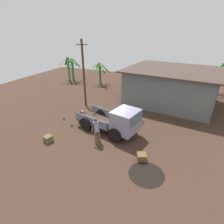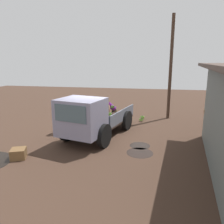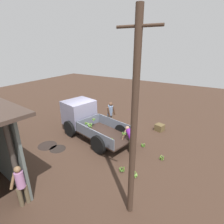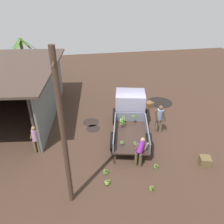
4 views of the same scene
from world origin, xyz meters
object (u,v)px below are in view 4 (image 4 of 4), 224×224
person_bystander_near_shed (35,138)px  banana_bunch_on_ground_0 (152,188)px  banana_bunch_on_ground_1 (156,166)px  banana_bunch_on_ground_3 (107,182)px  wooden_crate_0 (205,161)px  banana_bunch_on_ground_2 (106,172)px  wooden_crate_1 (149,105)px  utility_pole (63,136)px  person_worker_loading (140,151)px  person_foreground_visitor (160,118)px  cargo_truck (130,111)px

person_bystander_near_shed → banana_bunch_on_ground_0: (-3.33, -4.81, -0.73)m
banana_bunch_on_ground_1 → banana_bunch_on_ground_3: (-0.54, 2.35, 0.01)m
banana_bunch_on_ground_0 → banana_bunch_on_ground_1: banana_bunch_on_ground_0 is taller
banana_bunch_on_ground_0 → wooden_crate_0: wooden_crate_0 is taller
banana_bunch_on_ground_0 → banana_bunch_on_ground_2: bearing=53.8°
banana_bunch_on_ground_3 → wooden_crate_1: wooden_crate_1 is taller
utility_pole → person_worker_loading: (1.49, -3.17, -2.29)m
banana_bunch_on_ground_1 → person_bystander_near_shed: bearing=68.4°
wooden_crate_0 → person_foreground_visitor: bearing=21.4°
banana_bunch_on_ground_0 → banana_bunch_on_ground_2: (1.24, 1.69, -0.00)m
person_worker_loading → banana_bunch_on_ground_1: person_worker_loading is taller
person_worker_loading → wooden_crate_0: bearing=-68.3°
utility_pole → person_foreground_visitor: bearing=-53.0°
person_worker_loading → utility_pole: bearing=149.6°
banana_bunch_on_ground_2 → person_foreground_visitor: bearing=-52.3°
cargo_truck → wooden_crate_0: cargo_truck is taller
person_bystander_near_shed → wooden_crate_1: size_ratio=3.10×
utility_pole → banana_bunch_on_ground_2: bearing=-54.5°
utility_pole → person_foreground_visitor: 6.56m
banana_bunch_on_ground_1 → person_foreground_visitor: bearing=-22.7°
person_foreground_visitor → person_bystander_near_shed: bearing=-63.7°
person_bystander_near_shed → banana_bunch_on_ground_2: 3.83m
utility_pole → person_worker_loading: size_ratio=4.85×
wooden_crate_0 → banana_bunch_on_ground_2: bearing=86.7°
banana_bunch_on_ground_3 → wooden_crate_1: 7.45m
utility_pole → person_foreground_visitor: (3.75, -4.97, -2.05)m
person_worker_loading → person_bystander_near_shed: size_ratio=0.80×
person_bystander_near_shed → banana_bunch_on_ground_1: size_ratio=6.54×
person_bystander_near_shed → banana_bunch_on_ground_0: 5.90m
wooden_crate_0 → wooden_crate_1: bearing=6.3°
wooden_crate_1 → banana_bunch_on_ground_3: bearing=147.7°
person_worker_loading → banana_bunch_on_ground_3: (-1.00, 1.68, -0.61)m
banana_bunch_on_ground_2 → wooden_crate_1: wooden_crate_1 is taller
banana_bunch_on_ground_0 → person_worker_loading: bearing=1.4°
person_worker_loading → wooden_crate_1: bearing=11.0°
utility_pole → banana_bunch_on_ground_2: (1.09, -1.52, -2.90)m
person_worker_loading → banana_bunch_on_ground_1: (-0.47, -0.66, -0.62)m
utility_pole → banana_bunch_on_ground_3: (0.49, -1.49, -2.90)m
banana_bunch_on_ground_2 → cargo_truck: bearing=-29.1°
banana_bunch_on_ground_2 → banana_bunch_on_ground_3: bearing=176.8°
banana_bunch_on_ground_0 → cargo_truck: bearing=-3.8°
cargo_truck → person_foreground_visitor: (-0.96, -1.44, -0.06)m
banana_bunch_on_ground_0 → wooden_crate_0: (0.97, -2.91, 0.09)m
person_worker_loading → banana_bunch_on_ground_0: person_worker_loading is taller
wooden_crate_0 → person_worker_loading: bearing=77.3°
cargo_truck → banana_bunch_on_ground_3: cargo_truck is taller
wooden_crate_0 → wooden_crate_1: size_ratio=0.97×
utility_pole → banana_bunch_on_ground_0: size_ratio=24.52×
person_bystander_near_shed → wooden_crate_0: bearing=-91.0°
banana_bunch_on_ground_1 → banana_bunch_on_ground_2: (0.06, 2.31, 0.01)m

